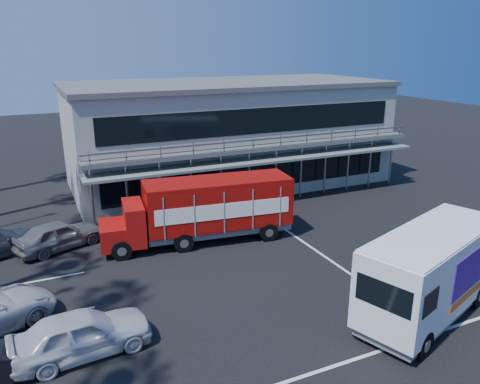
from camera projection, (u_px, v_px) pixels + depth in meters
name	position (u px, v px, depth m)	size (l,w,h in m)	color
ground	(299.00, 272.00, 20.95)	(120.00, 120.00, 0.00)	black
building	(228.00, 133.00, 34.00)	(22.40, 12.00, 7.30)	gray
red_truck	(205.00, 208.00, 23.82)	(9.85, 3.38, 3.25)	#9A0F0C
white_van	(431.00, 272.00, 17.07)	(7.32, 4.54, 3.38)	silver
parked_car_a	(81.00, 333.00, 15.20)	(1.81, 4.49, 1.53)	silver
parked_car_e	(59.00, 235.00, 23.19)	(1.71, 4.26, 1.45)	slate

